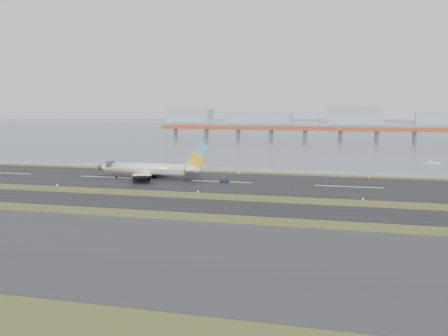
# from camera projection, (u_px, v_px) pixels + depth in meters

# --- Properties ---
(ground) EXTENTS (1000.00, 1000.00, 0.00)m
(ground) POSITION_uv_depth(u_px,v_px,m) (189.00, 197.00, 149.84)
(ground) COLOR #38491A
(ground) RESTS_ON ground
(apron_strip) EXTENTS (1000.00, 50.00, 0.10)m
(apron_strip) POSITION_uv_depth(u_px,v_px,m) (82.00, 246.00, 97.35)
(apron_strip) COLOR #2E2E30
(apron_strip) RESTS_ON ground
(taxiway_strip) EXTENTS (1000.00, 18.00, 0.10)m
(taxiway_strip) POSITION_uv_depth(u_px,v_px,m) (172.00, 204.00, 138.38)
(taxiway_strip) COLOR black
(taxiway_strip) RESTS_ON ground
(runway_strip) EXTENTS (1000.00, 45.00, 0.10)m
(runway_strip) POSITION_uv_depth(u_px,v_px,m) (221.00, 182.00, 178.47)
(runway_strip) COLOR black
(runway_strip) RESTS_ON ground
(seawall) EXTENTS (1000.00, 2.50, 1.00)m
(seawall) POSITION_uv_depth(u_px,v_px,m) (244.00, 170.00, 207.05)
(seawall) COLOR gray
(seawall) RESTS_ON ground
(bay_water) EXTENTS (1400.00, 800.00, 1.30)m
(bay_water) POSITION_uv_depth(u_px,v_px,m) (337.00, 128.00, 588.85)
(bay_water) COLOR #495869
(bay_water) RESTS_ON ground
(red_pier) EXTENTS (260.00, 5.00, 10.20)m
(red_pier) POSITION_uv_depth(u_px,v_px,m) (340.00, 130.00, 382.08)
(red_pier) COLOR #BB4A20
(red_pier) RESTS_ON ground
(far_shoreline) EXTENTS (1400.00, 80.00, 60.50)m
(far_shoreline) POSITION_uv_depth(u_px,v_px,m) (358.00, 119.00, 737.10)
(far_shoreline) COLOR #98A3B4
(far_shoreline) RESTS_ON ground
(airliner) EXTENTS (38.52, 32.89, 12.80)m
(airliner) POSITION_uv_depth(u_px,v_px,m) (151.00, 169.00, 183.45)
(airliner) COLOR white
(airliner) RESTS_ON ground
(pushback_tug) EXTENTS (2.83, 1.76, 1.77)m
(pushback_tug) POSITION_uv_depth(u_px,v_px,m) (224.00, 180.00, 176.50)
(pushback_tug) COLOR #16253D
(pushback_tug) RESTS_ON ground
(workboat_near) EXTENTS (6.39, 3.30, 1.48)m
(workboat_near) POSITION_uv_depth(u_px,v_px,m) (433.00, 163.00, 232.54)
(workboat_near) COLOR silver
(workboat_near) RESTS_ON ground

